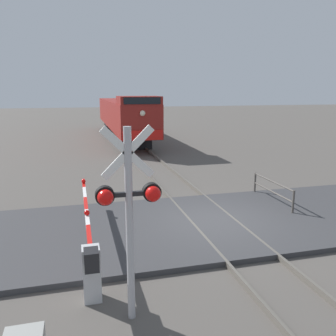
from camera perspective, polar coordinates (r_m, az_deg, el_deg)
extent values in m
plane|color=#514C47|center=(11.67, 7.31, -9.06)|extent=(160.00, 160.00, 0.00)
cube|color=#59544C|center=(11.41, 3.93, -9.09)|extent=(0.08, 80.00, 0.15)
cube|color=#59544C|center=(11.92, 10.55, -8.32)|extent=(0.08, 80.00, 0.15)
cube|color=#38383A|center=(11.65, 7.32, -8.71)|extent=(36.00, 5.43, 0.15)
cube|color=black|center=(27.15, -5.75, 4.56)|extent=(2.37, 3.20, 1.05)
cube|color=black|center=(37.40, -8.28, 6.68)|extent=(2.37, 3.20, 1.05)
cube|color=maroon|center=(32.11, -7.30, 8.74)|extent=(2.79, 18.92, 2.28)
cube|color=maroon|center=(23.94, -4.77, 10.89)|extent=(2.74, 2.52, 0.53)
cube|color=black|center=(22.67, -4.20, 10.81)|extent=(2.37, 0.06, 0.42)
cube|color=red|center=(22.84, -4.10, 5.29)|extent=(2.65, 0.08, 0.64)
sphere|color=#F2EACC|center=(22.69, -4.16, 8.84)|extent=(0.36, 0.36, 0.36)
cylinder|color=#ADADB2|center=(6.51, -6.23, -9.59)|extent=(0.14, 0.14, 3.67)
cube|color=white|center=(6.12, -6.54, 2.52)|extent=(0.95, 0.04, 0.95)
cube|color=white|center=(6.12, -6.54, 2.52)|extent=(0.95, 0.04, 0.95)
cube|color=black|center=(6.30, -6.37, -4.22)|extent=(1.04, 0.08, 0.08)
sphere|color=red|center=(6.16, -10.11, -4.72)|extent=(0.28, 0.28, 0.28)
sphere|color=red|center=(6.27, -2.43, -4.21)|extent=(0.28, 0.28, 0.28)
cylinder|color=black|center=(6.27, -10.20, -4.40)|extent=(0.34, 0.14, 0.34)
cylinder|color=black|center=(6.39, -2.66, -3.91)|extent=(0.34, 0.14, 0.34)
cube|color=silver|center=(7.70, -12.24, -16.42)|extent=(0.36, 0.36, 1.18)
cube|color=black|center=(7.16, -12.29, -14.34)|extent=(0.28, 0.36, 0.40)
cube|color=red|center=(8.18, -12.66, -10.83)|extent=(0.10, 1.14, 0.14)
cube|color=white|center=(9.24, -12.95, -8.07)|extent=(0.10, 1.14, 0.14)
cube|color=red|center=(10.32, -13.17, -5.87)|extent=(0.10, 1.14, 0.14)
cube|color=white|center=(11.41, -13.35, -4.10)|extent=(0.10, 1.14, 0.14)
cube|color=red|center=(12.51, -13.49, -2.63)|extent=(0.10, 1.14, 0.14)
sphere|color=red|center=(9.27, -13.01, -7.07)|extent=(0.14, 0.14, 0.14)
sphere|color=red|center=(12.39, -13.52, -2.11)|extent=(0.14, 0.14, 0.14)
cylinder|color=#4C4742|center=(12.81, 19.61, -5.47)|extent=(0.08, 0.08, 0.95)
cylinder|color=#4C4742|center=(15.00, 13.91, -2.51)|extent=(0.08, 0.08, 0.95)
cylinder|color=#4C4742|center=(13.77, 16.64, -2.14)|extent=(0.06, 2.68, 0.06)
cylinder|color=#4C4742|center=(13.87, 16.54, -3.69)|extent=(0.06, 2.68, 0.06)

